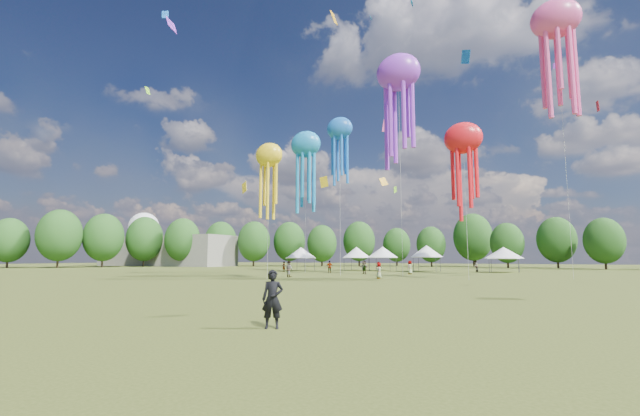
% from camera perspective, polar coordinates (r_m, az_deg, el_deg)
% --- Properties ---
extents(ground, '(300.00, 300.00, 0.00)m').
position_cam_1_polar(ground, '(21.57, -27.36, -12.20)').
color(ground, '#384416').
rests_on(ground, ground).
extents(observer_main, '(0.83, 0.72, 1.92)m').
position_cam_1_polar(observer_main, '(14.30, -6.47, -12.20)').
color(observer_main, black).
rests_on(observer_main, ground).
extents(spectator_near, '(1.13, 1.04, 1.89)m').
position_cam_1_polar(spectator_near, '(50.37, -4.23, -8.29)').
color(spectator_near, gray).
rests_on(spectator_near, ground).
extents(spectators_far, '(28.86, 27.68, 1.90)m').
position_cam_1_polar(spectators_far, '(62.31, 8.72, -7.96)').
color(spectators_far, gray).
rests_on(spectators_far, ground).
extents(festival_tents, '(37.59, 12.52, 4.35)m').
position_cam_1_polar(festival_tents, '(72.51, 10.43, -5.95)').
color(festival_tents, '#47474C').
rests_on(festival_tents, ground).
extents(show_kites, '(40.46, 22.07, 32.30)m').
position_cam_1_polar(show_kites, '(56.29, 11.71, 12.75)').
color(show_kites, blue).
rests_on(show_kites, ground).
extents(small_kites, '(76.33, 58.28, 41.98)m').
position_cam_1_polar(small_kites, '(62.97, 9.40, 18.44)').
color(small_kites, blue).
rests_on(small_kites, ground).
extents(treeline, '(201.57, 95.24, 13.43)m').
position_cam_1_polar(treeline, '(78.37, 10.70, -3.53)').
color(treeline, '#38281C').
rests_on(treeline, ground).
extents(hangar, '(40.00, 12.00, 8.00)m').
position_cam_1_polar(hangar, '(123.10, -20.24, -5.54)').
color(hangar, gray).
rests_on(hangar, ground).
extents(radome, '(9.00, 9.00, 16.00)m').
position_cam_1_polar(radome, '(139.19, -22.89, -3.04)').
color(radome, white).
rests_on(radome, ground).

